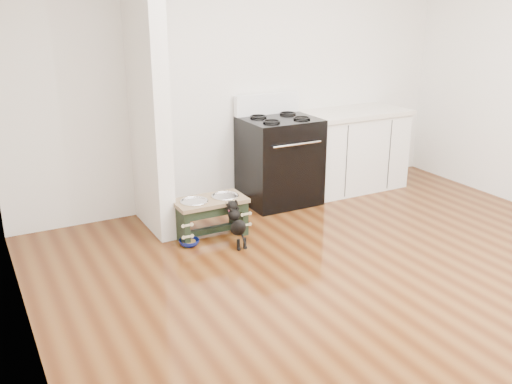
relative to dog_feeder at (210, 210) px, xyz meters
name	(u,v)px	position (x,y,z in m)	size (l,w,h in m)	color
ground	(393,292)	(0.79, -1.64, -0.26)	(5.00, 5.00, 0.00)	#431F0C
room_shell	(412,76)	(0.79, -1.64, 1.36)	(5.00, 5.00, 5.00)	silver
partition_wall	(147,87)	(-0.39, 0.46, 1.09)	(0.15, 0.80, 2.70)	silver
oven_range	(279,159)	(1.04, 0.52, 0.22)	(0.76, 0.69, 1.14)	black
cabinet_run	(352,150)	(2.02, 0.54, 0.19)	(1.24, 0.64, 0.91)	silver
dog_feeder	(210,210)	(0.00, 0.00, 0.00)	(0.66, 0.35, 0.38)	black
puppy	(236,222)	(0.12, -0.31, -0.04)	(0.12, 0.34, 0.40)	black
floor_bowl	(189,242)	(-0.26, -0.11, -0.23)	(0.21, 0.21, 0.06)	navy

